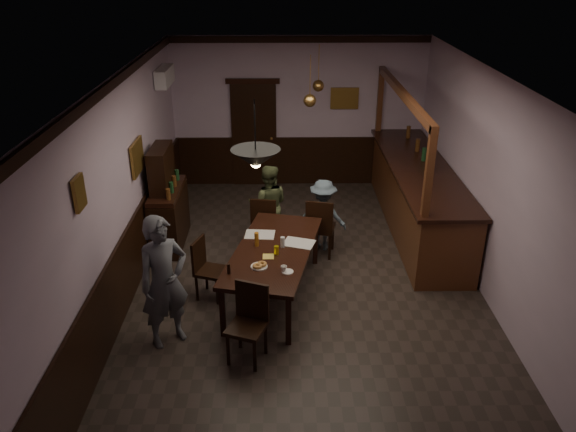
{
  "coord_description": "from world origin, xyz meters",
  "views": [
    {
      "loc": [
        -0.35,
        -7.0,
        4.43
      ],
      "look_at": [
        -0.27,
        -0.07,
        1.15
      ],
      "focal_mm": 35.0,
      "sensor_mm": 36.0,
      "label": 1
    }
  ],
  "objects_px": {
    "chair_far_right": "(320,225)",
    "pendant_iron": "(256,159)",
    "pendant_brass_mid": "(310,101)",
    "person_standing": "(164,282)",
    "person_seated_right": "(323,215)",
    "sideboard": "(167,206)",
    "person_seated_left": "(268,205)",
    "bar_counter": "(417,194)",
    "chair_near": "(249,319)",
    "coffee_cup": "(284,269)",
    "pendant_brass_far": "(318,86)",
    "dining_table": "(274,253)",
    "soda_can": "(276,250)",
    "chair_far_left": "(265,221)",
    "chair_side": "(206,266)"
  },
  "relations": [
    {
      "from": "pendant_iron",
      "to": "pendant_brass_mid",
      "type": "height_order",
      "value": "same"
    },
    {
      "from": "soda_can",
      "to": "chair_far_right",
      "type": "bearing_deg",
      "value": 62.34
    },
    {
      "from": "sideboard",
      "to": "dining_table",
      "type": "bearing_deg",
      "value": -42.74
    },
    {
      "from": "chair_near",
      "to": "coffee_cup",
      "type": "distance_m",
      "value": 0.84
    },
    {
      "from": "person_seated_left",
      "to": "bar_counter",
      "type": "xyz_separation_m",
      "value": [
        2.56,
        0.57,
        -0.07
      ]
    },
    {
      "from": "chair_near",
      "to": "pendant_brass_far",
      "type": "relative_size",
      "value": 1.19
    },
    {
      "from": "chair_far_left",
      "to": "pendant_brass_mid",
      "type": "xyz_separation_m",
      "value": [
        0.72,
        0.67,
        1.78
      ]
    },
    {
      "from": "person_seated_right",
      "to": "pendant_brass_mid",
      "type": "xyz_separation_m",
      "value": [
        -0.21,
        0.6,
        1.7
      ]
    },
    {
      "from": "soda_can",
      "to": "chair_side",
      "type": "bearing_deg",
      "value": 170.74
    },
    {
      "from": "chair_far_left",
      "to": "sideboard",
      "type": "height_order",
      "value": "sideboard"
    },
    {
      "from": "dining_table",
      "to": "pendant_brass_mid",
      "type": "relative_size",
      "value": 2.92
    },
    {
      "from": "chair_side",
      "to": "coffee_cup",
      "type": "bearing_deg",
      "value": -101.54
    },
    {
      "from": "chair_far_left",
      "to": "person_standing",
      "type": "bearing_deg",
      "value": 73.14
    },
    {
      "from": "chair_far_right",
      "to": "coffee_cup",
      "type": "bearing_deg",
      "value": 84.25
    },
    {
      "from": "coffee_cup",
      "to": "pendant_brass_mid",
      "type": "xyz_separation_m",
      "value": [
        0.43,
        2.63,
        1.5
      ]
    },
    {
      "from": "chair_far_right",
      "to": "chair_near",
      "type": "xyz_separation_m",
      "value": [
        -0.99,
        -2.43,
        -0.01
      ]
    },
    {
      "from": "soda_can",
      "to": "bar_counter",
      "type": "relative_size",
      "value": 0.03
    },
    {
      "from": "coffee_cup",
      "to": "pendant_brass_far",
      "type": "height_order",
      "value": "pendant_brass_far"
    },
    {
      "from": "chair_far_left",
      "to": "chair_side",
      "type": "xyz_separation_m",
      "value": [
        -0.78,
        -1.33,
        -0.04
      ]
    },
    {
      "from": "chair_near",
      "to": "chair_side",
      "type": "xyz_separation_m",
      "value": [
        -0.67,
        1.3,
        -0.05
      ]
    },
    {
      "from": "pendant_iron",
      "to": "coffee_cup",
      "type": "bearing_deg",
      "value": 28.6
    },
    {
      "from": "chair_far_left",
      "to": "chair_side",
      "type": "relative_size",
      "value": 1.07
    },
    {
      "from": "dining_table",
      "to": "coffee_cup",
      "type": "height_order",
      "value": "coffee_cup"
    },
    {
      "from": "chair_far_right",
      "to": "person_standing",
      "type": "relative_size",
      "value": 0.58
    },
    {
      "from": "coffee_cup",
      "to": "person_standing",
      "type": "bearing_deg",
      "value": -152.59
    },
    {
      "from": "chair_near",
      "to": "pendant_iron",
      "type": "height_order",
      "value": "pendant_iron"
    },
    {
      "from": "person_standing",
      "to": "bar_counter",
      "type": "bearing_deg",
      "value": 3.61
    },
    {
      "from": "chair_far_right",
      "to": "pendant_iron",
      "type": "bearing_deg",
      "value": 77.72
    },
    {
      "from": "person_standing",
      "to": "pendant_iron",
      "type": "distance_m",
      "value": 1.87
    },
    {
      "from": "chair_side",
      "to": "pendant_iron",
      "type": "height_order",
      "value": "pendant_iron"
    },
    {
      "from": "chair_near",
      "to": "pendant_brass_mid",
      "type": "bearing_deg",
      "value": 96.23
    },
    {
      "from": "pendant_brass_mid",
      "to": "person_standing",
      "type": "bearing_deg",
      "value": -121.78
    },
    {
      "from": "chair_side",
      "to": "pendant_iron",
      "type": "distance_m",
      "value": 2.15
    },
    {
      "from": "sideboard",
      "to": "bar_counter",
      "type": "relative_size",
      "value": 0.39
    },
    {
      "from": "person_seated_left",
      "to": "pendant_iron",
      "type": "relative_size",
      "value": 1.74
    },
    {
      "from": "chair_far_left",
      "to": "pendant_brass_mid",
      "type": "bearing_deg",
      "value": -127.82
    },
    {
      "from": "chair_far_right",
      "to": "sideboard",
      "type": "xyz_separation_m",
      "value": [
        -2.46,
        0.47,
        0.13
      ]
    },
    {
      "from": "person_seated_left",
      "to": "coffee_cup",
      "type": "height_order",
      "value": "person_seated_left"
    },
    {
      "from": "person_seated_left",
      "to": "bar_counter",
      "type": "bearing_deg",
      "value": -165.97
    },
    {
      "from": "person_seated_right",
      "to": "pendant_brass_mid",
      "type": "distance_m",
      "value": 1.82
    },
    {
      "from": "pendant_brass_mid",
      "to": "pendant_brass_far",
      "type": "distance_m",
      "value": 1.08
    },
    {
      "from": "chair_far_left",
      "to": "chair_far_right",
      "type": "relative_size",
      "value": 0.96
    },
    {
      "from": "chair_near",
      "to": "chair_far_right",
      "type": "bearing_deg",
      "value": 88.35
    },
    {
      "from": "dining_table",
      "to": "sideboard",
      "type": "distance_m",
      "value": 2.38
    },
    {
      "from": "chair_side",
      "to": "pendant_brass_mid",
      "type": "bearing_deg",
      "value": -18.42
    },
    {
      "from": "bar_counter",
      "to": "pendant_brass_far",
      "type": "distance_m",
      "value": 2.55
    },
    {
      "from": "person_seated_left",
      "to": "pendant_iron",
      "type": "distance_m",
      "value": 2.9
    },
    {
      "from": "dining_table",
      "to": "pendant_iron",
      "type": "xyz_separation_m",
      "value": [
        -0.17,
        -0.78,
        1.64
      ]
    },
    {
      "from": "person_seated_right",
      "to": "sideboard",
      "type": "xyz_separation_m",
      "value": [
        -2.52,
        0.2,
        0.08
      ]
    },
    {
      "from": "dining_table",
      "to": "person_seated_left",
      "type": "relative_size",
      "value": 1.73
    }
  ]
}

